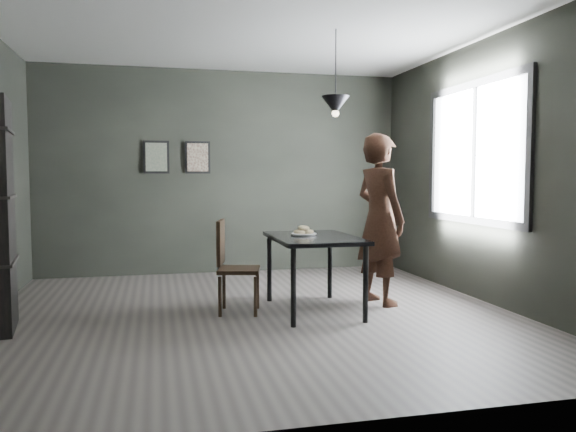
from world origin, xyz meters
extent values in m
plane|color=#36312F|center=(0.00, 0.00, 0.00)|extent=(5.00, 5.00, 0.00)
cube|color=black|center=(0.00, 2.50, 1.40)|extent=(5.00, 0.10, 2.80)
cube|color=silver|center=(0.00, 0.00, 2.80)|extent=(5.00, 5.00, 0.02)
cube|color=white|center=(2.48, 0.20, 1.60)|extent=(0.02, 1.80, 1.40)
cube|color=black|center=(2.47, 0.20, 1.60)|extent=(0.04, 1.96, 1.56)
cube|color=black|center=(0.60, 0.00, 0.73)|extent=(0.80, 1.20, 0.04)
cylinder|color=black|center=(0.26, -0.54, 0.35)|extent=(0.05, 0.05, 0.71)
cylinder|color=black|center=(0.94, -0.54, 0.35)|extent=(0.05, 0.05, 0.71)
cylinder|color=black|center=(0.26, 0.54, 0.35)|extent=(0.05, 0.05, 0.71)
cylinder|color=black|center=(0.94, 0.54, 0.35)|extent=(0.05, 0.05, 0.71)
cylinder|color=white|center=(0.52, 0.10, 0.76)|extent=(0.23, 0.23, 0.01)
torus|color=#F4E6BE|center=(0.57, 0.11, 0.78)|extent=(0.12, 0.12, 0.04)
torus|color=#F4E6BE|center=(0.48, 0.09, 0.78)|extent=(0.12, 0.12, 0.04)
torus|color=#F4E6BE|center=(0.52, 0.10, 0.82)|extent=(0.16, 0.17, 0.06)
imported|color=black|center=(1.37, 0.17, 0.89)|extent=(0.60, 0.75, 1.78)
cube|color=black|center=(-0.13, 0.10, 0.42)|extent=(0.48, 0.48, 0.04)
cube|color=black|center=(-0.30, 0.14, 0.70)|extent=(0.13, 0.39, 0.43)
cylinder|color=black|center=(-0.33, -0.02, 0.19)|extent=(0.03, 0.03, 0.39)
cylinder|color=black|center=(0.00, -0.10, 0.19)|extent=(0.03, 0.03, 0.39)
cylinder|color=black|center=(-0.26, 0.31, 0.19)|extent=(0.03, 0.03, 0.39)
cylinder|color=black|center=(0.07, 0.23, 0.19)|extent=(0.03, 0.03, 0.39)
cylinder|color=black|center=(0.85, 0.10, 2.42)|extent=(0.01, 0.01, 0.75)
cone|color=black|center=(0.85, 0.10, 2.05)|extent=(0.28, 0.28, 0.18)
sphere|color=#FFE0B2|center=(0.85, 0.10, 1.97)|extent=(0.07, 0.07, 0.07)
cube|color=black|center=(-0.90, 2.47, 1.60)|extent=(0.34, 0.03, 0.44)
cube|color=#395042|center=(-0.90, 2.45, 1.60)|extent=(0.28, 0.01, 0.38)
cube|color=black|center=(-0.35, 2.47, 1.60)|extent=(0.34, 0.03, 0.44)
cube|color=#51352E|center=(-0.35, 2.45, 1.60)|extent=(0.28, 0.01, 0.38)
camera|label=1|loc=(-0.91, -5.31, 1.34)|focal=35.00mm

